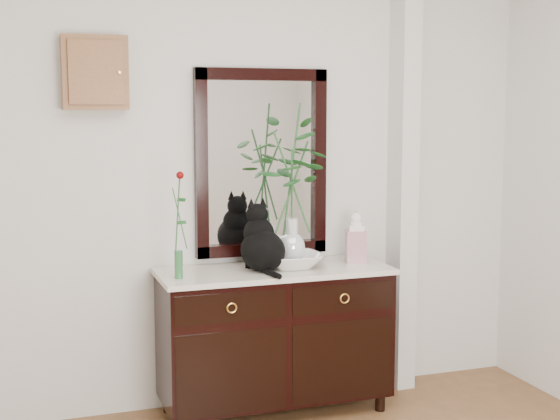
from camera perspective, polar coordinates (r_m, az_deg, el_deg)
name	(u,v)px	position (r m, az deg, el deg)	size (l,w,h in m)	color
wall_back	(245,178)	(4.60, -2.59, 2.33)	(3.60, 0.04, 2.70)	silver
pilaster	(403,175)	(4.90, 8.98, 2.56)	(0.12, 0.20, 2.70)	silver
sideboard	(274,332)	(4.55, -0.41, -8.94)	(1.33, 0.52, 0.82)	black
wall_mirror	(262,163)	(4.61, -1.36, 3.47)	(0.80, 0.06, 1.10)	black
key_cabinet	(95,73)	(4.38, -13.38, 9.75)	(0.35, 0.10, 0.40)	brown
cat	(263,237)	(4.37, -1.27, -1.99)	(0.27, 0.33, 0.38)	black
lotus_bowl	(292,260)	(4.48, 0.86, -3.71)	(0.34, 0.34, 0.08)	silver
vase_branches	(292,183)	(4.42, 0.87, 1.96)	(0.44, 0.44, 0.93)	silver
bud_vase_rose	(178,224)	(4.19, -7.48, -1.05)	(0.07, 0.07, 0.59)	#2F6E3B
ginger_jar	(356,237)	(4.64, 5.56, -1.95)	(0.11, 0.11, 0.31)	silver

